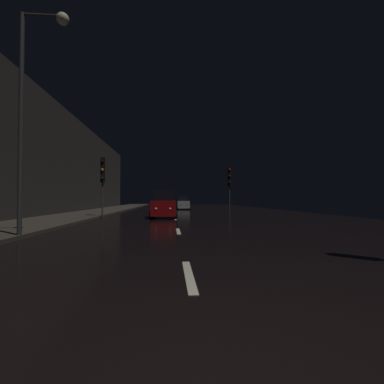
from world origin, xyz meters
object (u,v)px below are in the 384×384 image
(traffic_light_far_right, at_px, (229,180))
(traffic_light_far_left, at_px, (103,174))
(car_approaching_headlights, at_px, (164,205))
(car_distant_taillights, at_px, (183,203))
(streetlamp_overhead, at_px, (34,90))

(traffic_light_far_right, height_order, traffic_light_far_left, traffic_light_far_right)
(traffic_light_far_left, xyz_separation_m, car_approaching_headlights, (4.59, -0.44, -2.31))
(traffic_light_far_right, xyz_separation_m, traffic_light_far_left, (-10.88, -5.75, -0.04))
(traffic_light_far_left, xyz_separation_m, car_distant_taillights, (6.77, 15.69, -2.41))
(streetlamp_overhead, distance_m, car_distant_taillights, 28.08)
(traffic_light_far_right, xyz_separation_m, car_approaching_headlights, (-6.28, -6.18, -2.35))
(traffic_light_far_right, height_order, streetlamp_overhead, streetlamp_overhead)
(streetlamp_overhead, distance_m, car_approaching_headlights, 12.44)
(traffic_light_far_right, height_order, car_distant_taillights, traffic_light_far_right)
(streetlamp_overhead, bearing_deg, traffic_light_far_left, 91.12)
(traffic_light_far_right, distance_m, streetlamp_overhead, 20.15)
(traffic_light_far_left, height_order, car_distant_taillights, traffic_light_far_left)
(traffic_light_far_right, relative_size, traffic_light_far_left, 1.01)
(traffic_light_far_left, xyz_separation_m, streetlamp_overhead, (0.22, -11.24, 2.04))
(traffic_light_far_left, distance_m, car_distant_taillights, 17.26)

